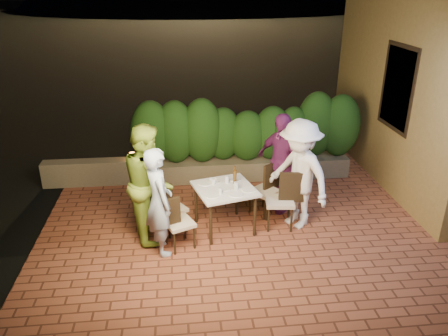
{
  "coord_description": "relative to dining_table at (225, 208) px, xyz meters",
  "views": [
    {
      "loc": [
        -1.18,
        -5.93,
        3.81
      ],
      "look_at": [
        -0.49,
        0.39,
        1.05
      ],
      "focal_mm": 35.0,
      "sensor_mm": 36.0,
      "label": 1
    }
  ],
  "objects": [
    {
      "name": "ground",
      "position": [
        0.49,
        -0.29,
        -0.4
      ],
      "size": [
        400.0,
        400.0,
        0.0
      ],
      "primitive_type": "plane",
      "color": "black",
      "rests_on": "ground"
    },
    {
      "name": "terrace_floor",
      "position": [
        0.49,
        0.21,
        -0.45
      ],
      "size": [
        7.0,
        6.0,
        0.15
      ],
      "primitive_type": "cube",
      "color": "brown",
      "rests_on": "ground"
    },
    {
      "name": "building_wall",
      "position": [
        4.09,
        1.71,
        2.12
      ],
      "size": [
        1.6,
        5.0,
        5.0
      ],
      "primitive_type": "cube",
      "color": "#A28140",
      "rests_on": "ground"
    },
    {
      "name": "window_pane",
      "position": [
        3.31,
        1.21,
        1.62
      ],
      "size": [
        0.08,
        1.0,
        1.4
      ],
      "primitive_type": "cube",
      "color": "black",
      "rests_on": "building_wall"
    },
    {
      "name": "window_frame",
      "position": [
        3.3,
        1.21,
        1.62
      ],
      "size": [
        0.06,
        1.15,
        1.55
      ],
      "primitive_type": "cube",
      "color": "black",
      "rests_on": "building_wall"
    },
    {
      "name": "planter",
      "position": [
        0.69,
        2.01,
        -0.17
      ],
      "size": [
        4.2,
        0.55,
        0.4
      ],
      "primitive_type": "cube",
      "color": "brown",
      "rests_on": "ground"
    },
    {
      "name": "hedge",
      "position": [
        0.69,
        2.01,
        0.57
      ],
      "size": [
        4.0,
        0.7,
        1.1
      ],
      "primitive_type": null,
      "color": "#1A3D10",
      "rests_on": "planter"
    },
    {
      "name": "parapet",
      "position": [
        -2.31,
        2.01,
        -0.12
      ],
      "size": [
        2.2,
        0.3,
        0.5
      ],
      "primitive_type": "cube",
      "color": "brown",
      "rests_on": "ground"
    },
    {
      "name": "hill",
      "position": [
        2.49,
        59.71,
        -4.38
      ],
      "size": [
        52.0,
        40.0,
        22.0
      ],
      "primitive_type": "ellipsoid",
      "color": "black",
      "rests_on": "ground"
    },
    {
      "name": "dining_table",
      "position": [
        0.0,
        0.0,
        0.0
      ],
      "size": [
        1.1,
        1.1,
        0.75
      ],
      "primitive_type": null,
      "rotation": [
        0.0,
        0.0,
        0.26
      ],
      "color": "white",
      "rests_on": "ground"
    },
    {
      "name": "plate_nw",
      "position": [
        -0.23,
        -0.25,
        0.38
      ],
      "size": [
        0.23,
        0.23,
        0.01
      ],
      "primitive_type": "cylinder",
      "color": "white",
      "rests_on": "dining_table"
    },
    {
      "name": "plate_sw",
      "position": [
        -0.3,
        0.18,
        0.38
      ],
      "size": [
        0.22,
        0.22,
        0.01
      ],
      "primitive_type": "cylinder",
      "color": "white",
      "rests_on": "dining_table"
    },
    {
      "name": "plate_ne",
      "position": [
        0.36,
        -0.12,
        0.38
      ],
      "size": [
        0.23,
        0.23,
        0.01
      ],
      "primitive_type": "cylinder",
      "color": "white",
      "rests_on": "dining_table"
    },
    {
      "name": "plate_se",
      "position": [
        0.2,
        0.3,
        0.38
      ],
      "size": [
        0.21,
        0.21,
        0.01
      ],
      "primitive_type": "cylinder",
      "color": "white",
      "rests_on": "dining_table"
    },
    {
      "name": "plate_centre",
      "position": [
        -0.01,
        -0.03,
        0.38
      ],
      "size": [
        0.2,
        0.2,
        0.01
      ],
      "primitive_type": "cylinder",
      "color": "white",
      "rests_on": "dining_table"
    },
    {
      "name": "plate_front",
      "position": [
        0.15,
        -0.25,
        0.38
      ],
      "size": [
        0.23,
        0.23,
        0.01
      ],
      "primitive_type": "cylinder",
      "color": "white",
      "rests_on": "dining_table"
    },
    {
      "name": "glass_nw",
      "position": [
        -0.09,
        -0.2,
        0.42
      ],
      "size": [
        0.06,
        0.06,
        0.1
      ],
      "primitive_type": "cylinder",
      "color": "silver",
      "rests_on": "dining_table"
    },
    {
      "name": "glass_sw",
      "position": [
        -0.16,
        0.15,
        0.42
      ],
      "size": [
        0.06,
        0.06,
        0.1
      ],
      "primitive_type": "cylinder",
      "color": "silver",
      "rests_on": "dining_table"
    },
    {
      "name": "glass_ne",
      "position": [
        0.17,
        -0.08,
        0.44
      ],
      "size": [
        0.07,
        0.07,
        0.12
      ],
      "primitive_type": "cylinder",
      "color": "silver",
      "rests_on": "dining_table"
    },
    {
      "name": "glass_se",
      "position": [
        0.06,
        0.18,
        0.43
      ],
      "size": [
        0.07,
        0.07,
        0.12
      ],
      "primitive_type": "cylinder",
      "color": "silver",
      "rests_on": "dining_table"
    },
    {
      "name": "beer_bottle",
      "position": [
        0.18,
        0.14,
        0.52
      ],
      "size": [
        0.06,
        0.06,
        0.3
      ],
      "primitive_type": null,
      "color": "#492E0C",
      "rests_on": "dining_table"
    },
    {
      "name": "bowl",
      "position": [
        -0.15,
        0.24,
        0.39
      ],
      "size": [
        0.21,
        0.21,
        0.04
      ],
      "primitive_type": "imported",
      "rotation": [
        0.0,
        0.0,
        0.4
      ],
      "color": "white",
      "rests_on": "dining_table"
    },
    {
      "name": "chair_left_front",
      "position": [
        -0.74,
        -0.45,
        0.05
      ],
      "size": [
        0.52,
        0.52,
        0.86
      ],
      "primitive_type": null,
      "rotation": [
        0.0,
        0.0,
        0.41
      ],
      "color": "black",
      "rests_on": "ground"
    },
    {
      "name": "chair_left_back",
      "position": [
        -0.85,
        0.02,
        0.05
      ],
      "size": [
        0.55,
        0.55,
        0.85
      ],
      "primitive_type": null,
      "rotation": [
        0.0,
        0.0,
        0.56
      ],
      "color": "black",
      "rests_on": "ground"
    },
    {
      "name": "chair_right_front",
      "position": [
        0.9,
        -0.02,
        0.11
      ],
      "size": [
        0.51,
        0.51,
        0.98
      ],
      "primitive_type": null,
      "rotation": [
        0.0,
        0.0,
        3.02
      ],
      "color": "black",
      "rests_on": "ground"
    },
    {
      "name": "chair_right_back",
      "position": [
        0.74,
        0.45,
        0.08
      ],
      "size": [
        0.58,
        0.58,
        0.9
      ],
      "primitive_type": null,
      "rotation": [
        0.0,
        0.0,
        3.78
      ],
      "color": "black",
      "rests_on": "ground"
    },
    {
      "name": "diner_blue",
      "position": [
        -1.02,
        -0.53,
        0.46
      ],
      "size": [
        0.58,
        0.71,
        1.67
      ],
      "primitive_type": "imported",
      "rotation": [
        0.0,
        0.0,
        1.92
      ],
      "color": "#A7BDD7",
      "rests_on": "ground"
    },
    {
      "name": "diner_green",
      "position": [
        -1.19,
        -0.06,
        0.56
      ],
      "size": [
        0.89,
        1.04,
        1.87
      ],
      "primitive_type": "imported",
      "rotation": [
        0.0,
        0.0,
        1.79
      ],
      "color": "#96BA3A",
      "rests_on": "ground"
    },
    {
      "name": "diner_white",
      "position": [
        1.2,
        0.0,
        0.54
      ],
      "size": [
        1.21,
        1.37,
        1.84
      ],
      "primitive_type": "imported",
      "rotation": [
        0.0,
        0.0,
        -1.0
      ],
      "color": "white",
      "rests_on": "ground"
    },
    {
      "name": "diner_purple",
      "position": [
        1.04,
        0.6,
        0.51
      ],
      "size": [
        0.95,
        1.1,
        1.77
      ],
      "primitive_type": "imported",
      "rotation": [
        0.0,
        0.0,
        -0.96
      ],
      "color": "#6D2464",
      "rests_on": "ground"
    },
    {
      "name": "parapet_lamp",
      "position": [
        -1.63,
        2.01,
        0.2
      ],
      "size": [
        0.1,
        0.1,
        0.14
      ],
      "primitive_type": "cylinder",
      "color": "orange",
      "rests_on": "parapet"
    }
  ]
}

